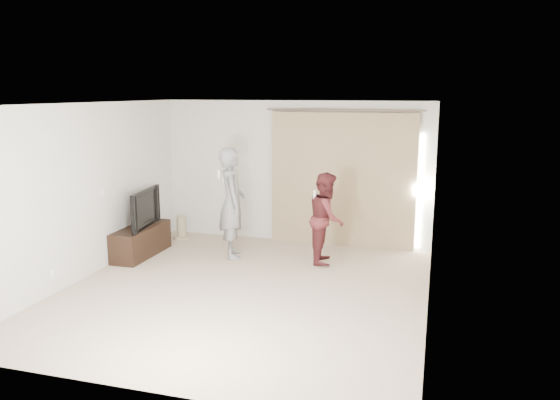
% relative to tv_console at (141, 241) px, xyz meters
% --- Properties ---
extents(floor, '(5.50, 5.50, 0.00)m').
position_rel_tv_console_xyz_m(floor, '(2.27, -1.09, -0.25)').
color(floor, '#C7AF95').
rests_on(floor, ground).
extents(wall_back, '(5.00, 0.04, 2.60)m').
position_rel_tv_console_xyz_m(wall_back, '(2.27, 1.66, 1.05)').
color(wall_back, beige).
rests_on(wall_back, ground).
extents(wall_left, '(0.04, 5.50, 2.60)m').
position_rel_tv_console_xyz_m(wall_left, '(-0.23, -1.09, 1.05)').
color(wall_left, beige).
rests_on(wall_left, ground).
extents(ceiling, '(5.00, 5.50, 0.01)m').
position_rel_tv_console_xyz_m(ceiling, '(2.27, -1.09, 2.35)').
color(ceiling, white).
rests_on(ceiling, wall_back).
extents(curtain, '(2.80, 0.11, 2.46)m').
position_rel_tv_console_xyz_m(curtain, '(3.18, 1.59, 0.95)').
color(curtain, tan).
rests_on(curtain, ground).
extents(tv_console, '(0.45, 1.31, 0.50)m').
position_rel_tv_console_xyz_m(tv_console, '(0.00, 0.00, 0.00)').
color(tv_console, black).
rests_on(tv_console, ground).
extents(tv, '(0.29, 1.13, 0.65)m').
position_rel_tv_console_xyz_m(tv, '(0.00, 0.00, 0.57)').
color(tv, black).
rests_on(tv, tv_console).
extents(scratching_post, '(0.33, 0.33, 0.43)m').
position_rel_tv_console_xyz_m(scratching_post, '(0.17, 1.19, -0.08)').
color(scratching_post, tan).
rests_on(scratching_post, ground).
extents(person_man, '(0.69, 0.80, 1.86)m').
position_rel_tv_console_xyz_m(person_man, '(1.52, 0.38, 0.68)').
color(person_man, slate).
rests_on(person_man, ground).
extents(person_woman, '(0.65, 0.79, 1.49)m').
position_rel_tv_console_xyz_m(person_woman, '(3.11, 0.53, 0.49)').
color(person_woman, '#561E21').
rests_on(person_woman, ground).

